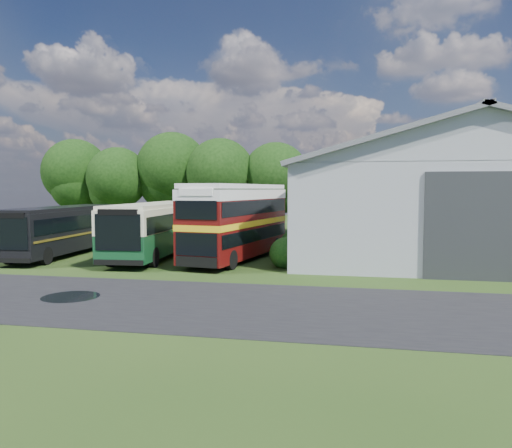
% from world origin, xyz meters
% --- Properties ---
extents(ground, '(120.00, 120.00, 0.00)m').
position_xyz_m(ground, '(0.00, 0.00, 0.00)').
color(ground, '#1B3310').
rests_on(ground, ground).
extents(asphalt_road, '(60.00, 8.00, 0.02)m').
position_xyz_m(asphalt_road, '(3.00, -3.00, 0.00)').
color(asphalt_road, black).
rests_on(asphalt_road, ground).
extents(puddle, '(2.20, 2.20, 0.01)m').
position_xyz_m(puddle, '(-1.50, -3.00, 0.00)').
color(puddle, black).
rests_on(puddle, ground).
extents(storage_shed, '(18.80, 24.80, 8.15)m').
position_xyz_m(storage_shed, '(15.00, 15.98, 4.17)').
color(storage_shed, gray).
rests_on(storage_shed, ground).
extents(tree_left_a, '(6.46, 6.46, 9.12)m').
position_xyz_m(tree_left_a, '(-18.00, 24.50, 5.87)').
color(tree_left_a, black).
rests_on(tree_left_a, ground).
extents(tree_left_b, '(5.78, 5.78, 8.16)m').
position_xyz_m(tree_left_b, '(-13.00, 23.50, 5.25)').
color(tree_left_b, black).
rests_on(tree_left_b, ground).
extents(tree_mid, '(6.80, 6.80, 9.60)m').
position_xyz_m(tree_mid, '(-8.00, 24.80, 6.18)').
color(tree_mid, black).
rests_on(tree_mid, ground).
extents(tree_right_a, '(6.26, 6.26, 8.83)m').
position_xyz_m(tree_right_a, '(-3.00, 23.80, 5.69)').
color(tree_right_a, black).
rests_on(tree_right_a, ground).
extents(tree_right_b, '(5.98, 5.98, 8.45)m').
position_xyz_m(tree_right_b, '(2.00, 24.60, 5.44)').
color(tree_right_b, black).
rests_on(tree_right_b, ground).
extents(shrub_front, '(1.70, 1.70, 1.70)m').
position_xyz_m(shrub_front, '(5.60, 6.00, 0.00)').
color(shrub_front, '#194714').
rests_on(shrub_front, ground).
extents(shrub_mid, '(1.60, 1.60, 1.60)m').
position_xyz_m(shrub_mid, '(5.60, 8.00, 0.00)').
color(shrub_mid, '#194714').
rests_on(shrub_mid, ground).
extents(shrub_back, '(1.80, 1.80, 1.80)m').
position_xyz_m(shrub_back, '(5.60, 10.00, 0.00)').
color(shrub_back, '#194714').
rests_on(shrub_back, ground).
extents(bus_green_single, '(3.60, 12.25, 3.33)m').
position_xyz_m(bus_green_single, '(-2.84, 8.79, 1.77)').
color(bus_green_single, black).
rests_on(bus_green_single, ground).
extents(bus_maroon_double, '(4.34, 10.73, 4.48)m').
position_xyz_m(bus_maroon_double, '(2.39, 8.35, 2.24)').
color(bus_maroon_double, black).
rests_on(bus_maroon_double, ground).
extents(bus_dark_single, '(3.38, 11.35, 3.09)m').
position_xyz_m(bus_dark_single, '(-8.96, 8.13, 1.64)').
color(bus_dark_single, black).
rests_on(bus_dark_single, ground).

